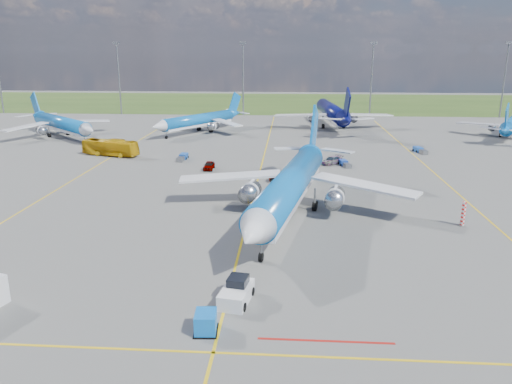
# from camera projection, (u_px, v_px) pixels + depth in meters

# --- Properties ---
(ground) EXTENTS (400.00, 400.00, 0.00)m
(ground) POSITION_uv_depth(u_px,v_px,m) (241.00, 245.00, 54.17)
(ground) COLOR #51514E
(ground) RESTS_ON ground
(grass_strip) EXTENTS (400.00, 80.00, 0.01)m
(grass_strip) POSITION_uv_depth(u_px,v_px,m) (278.00, 103.00, 197.99)
(grass_strip) COLOR #2D4719
(grass_strip) RESTS_ON ground
(taxiway_lines) EXTENTS (60.25, 160.00, 0.02)m
(taxiway_lines) POSITION_uv_depth(u_px,v_px,m) (259.00, 181.00, 80.72)
(taxiway_lines) COLOR gold
(taxiway_lines) RESTS_ON ground
(floodlight_masts) EXTENTS (202.20, 0.50, 22.70)m
(floodlight_masts) POSITION_uv_depth(u_px,v_px,m) (307.00, 75.00, 155.51)
(floodlight_masts) COLOR slate
(floodlight_masts) RESTS_ON ground
(warning_post) EXTENTS (0.50, 0.50, 3.00)m
(warning_post) POSITION_uv_depth(u_px,v_px,m) (463.00, 214.00, 59.71)
(warning_post) COLOR red
(warning_post) RESTS_ON ground
(bg_jet_nw) EXTENTS (46.00, 45.59, 9.63)m
(bg_jet_nw) POSITION_uv_depth(u_px,v_px,m) (63.00, 137.00, 120.10)
(bg_jet_nw) COLOR #0C5FAF
(bg_jet_nw) RESTS_ON ground
(bg_jet_nnw) EXTENTS (40.27, 42.83, 8.96)m
(bg_jet_nnw) POSITION_uv_depth(u_px,v_px,m) (199.00, 132.00, 127.09)
(bg_jet_nnw) COLOR #0C5FAF
(bg_jet_nnw) RESTS_ON ground
(bg_jet_n) EXTENTS (38.00, 47.53, 11.66)m
(bg_jet_n) POSITION_uv_depth(u_px,v_px,m) (331.00, 127.00, 136.83)
(bg_jet_n) COLOR #080B45
(bg_jet_n) RESTS_ON ground
(bg_jet_ne) EXTENTS (40.06, 43.38, 9.14)m
(bg_jet_ne) POSITION_uv_depth(u_px,v_px,m) (511.00, 136.00, 121.60)
(bg_jet_ne) COLOR #0C5FAF
(bg_jet_ne) RESTS_ON ground
(main_airliner) EXTENTS (41.99, 50.44, 11.73)m
(main_airliner) POSITION_uv_depth(u_px,v_px,m) (290.00, 215.00, 63.85)
(main_airliner) COLOR #0C5FAF
(main_airliner) RESTS_ON ground
(pushback_tug) EXTENTS (2.87, 6.00, 1.99)m
(pushback_tug) POSITION_uv_depth(u_px,v_px,m) (237.00, 292.00, 42.00)
(pushback_tug) COLOR silver
(pushback_tug) RESTS_ON ground
(uld_container) EXTENTS (1.70, 2.07, 1.58)m
(uld_container) POSITION_uv_depth(u_px,v_px,m) (206.00, 322.00, 37.42)
(uld_container) COLOR blue
(uld_container) RESTS_ON ground
(apron_bus) EXTENTS (12.06, 5.86, 3.27)m
(apron_bus) POSITION_uv_depth(u_px,v_px,m) (110.00, 147.00, 99.18)
(apron_bus) COLOR #CD990C
(apron_bus) RESTS_ON ground
(service_car_a) EXTENTS (1.68, 4.15, 1.41)m
(service_car_a) POSITION_uv_depth(u_px,v_px,m) (209.00, 165.00, 88.03)
(service_car_a) COLOR #999999
(service_car_a) RESTS_ON ground
(service_car_b) EXTENTS (5.14, 3.13, 1.33)m
(service_car_b) POSITION_uv_depth(u_px,v_px,m) (284.00, 178.00, 79.73)
(service_car_b) COLOR #999999
(service_car_b) RESTS_ON ground
(service_car_c) EXTENTS (4.67, 4.93, 1.40)m
(service_car_c) POSITION_uv_depth(u_px,v_px,m) (332.00, 160.00, 92.13)
(service_car_c) COLOR #999999
(service_car_c) RESTS_ON ground
(baggage_tug_w) EXTENTS (2.02, 4.37, 0.95)m
(baggage_tug_w) POSITION_uv_depth(u_px,v_px,m) (345.00, 164.00, 90.65)
(baggage_tug_w) COLOR #1A3F9E
(baggage_tug_w) RESTS_ON ground
(baggage_tug_c) EXTENTS (1.42, 4.63, 1.03)m
(baggage_tug_c) POSITION_uv_depth(u_px,v_px,m) (183.00, 157.00, 95.73)
(baggage_tug_c) COLOR #1B4BA4
(baggage_tug_c) RESTS_ON ground
(baggage_tug_e) EXTENTS (2.20, 4.67, 1.01)m
(baggage_tug_e) POSITION_uv_depth(u_px,v_px,m) (420.00, 150.00, 102.37)
(baggage_tug_e) COLOR #1C4DA9
(baggage_tug_e) RESTS_ON ground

